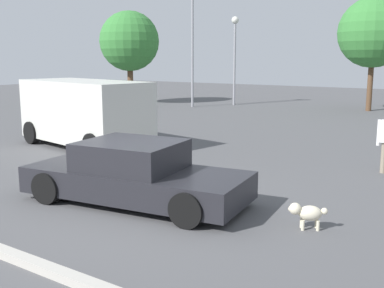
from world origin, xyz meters
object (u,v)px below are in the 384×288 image
at_px(dog, 307,213).
at_px(van_white, 85,111).
at_px(light_post_mid, 235,44).
at_px(sedan_foreground, 135,175).
at_px(light_post_near, 192,23).

distance_m(dog, van_white, 9.39).
bearing_deg(dog, van_white, -50.07).
height_order(van_white, light_post_mid, light_post_mid).
xyz_separation_m(sedan_foreground, dog, (3.43, 0.49, -0.28)).
height_order(dog, van_white, van_white).
xyz_separation_m(van_white, light_post_mid, (-2.87, 15.03, 2.56)).
bearing_deg(light_post_mid, dog, -57.41).
bearing_deg(light_post_near, dog, -50.26).
relative_size(van_white, light_post_mid, 0.95).
bearing_deg(van_white, light_post_mid, 110.32).
xyz_separation_m(dog, van_white, (-8.79, 3.20, 0.88)).
height_order(sedan_foreground, light_post_mid, light_post_mid).
bearing_deg(van_white, sedan_foreground, -25.07).
bearing_deg(sedan_foreground, dog, -0.14).
xyz_separation_m(dog, light_post_mid, (-11.65, 18.23, 3.44)).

